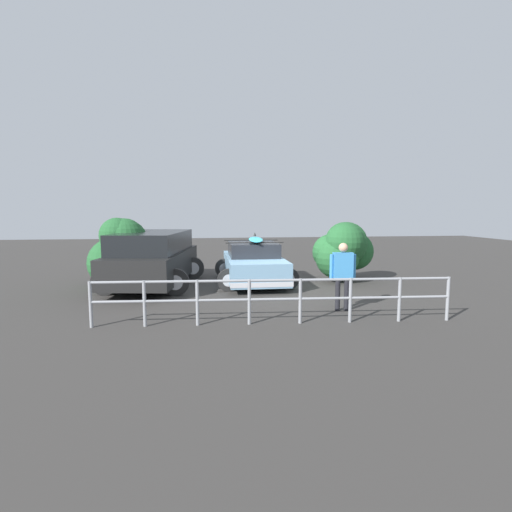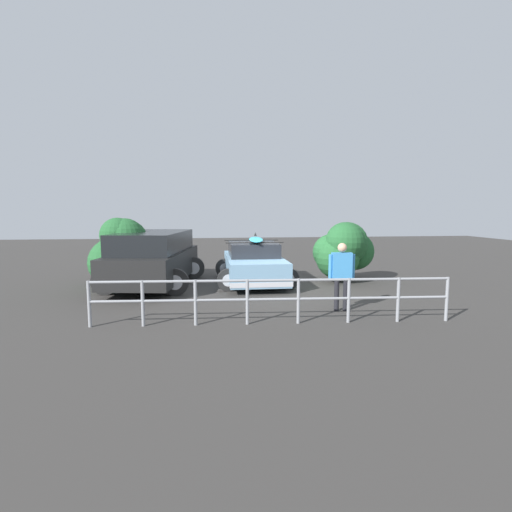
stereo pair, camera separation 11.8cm
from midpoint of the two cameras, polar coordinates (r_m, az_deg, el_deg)
ground_plane at (r=12.32m, az=1.25°, el=-4.49°), size 44.00×44.00×0.02m
sedan_car at (r=12.92m, az=-0.63°, el=-1.08°), size 2.44×3.94×1.59m
suv_car at (r=12.77m, az=-14.71°, el=-0.27°), size 3.12×4.84×1.69m
person_bystander at (r=9.50m, az=11.94°, el=-2.00°), size 0.62×0.21×1.60m
railing_fence at (r=8.28m, az=2.31°, el=-5.59°), size 7.49×0.53×0.95m
bush_near_left at (r=13.31m, az=12.06°, el=0.94°), size 2.15×1.87×1.98m
bush_near_right at (r=13.06m, az=-19.20°, el=0.88°), size 1.86×1.69×2.21m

